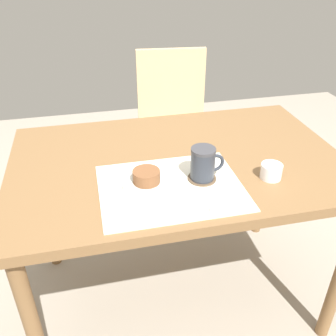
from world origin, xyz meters
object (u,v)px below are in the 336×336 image
object	(u,v)px
wooden_chair	(174,125)
coffee_mug	(203,163)
pastry	(146,176)
sugar_bowl	(271,171)
dining_table	(178,177)
pastry_plate	(147,183)

from	to	relation	value
wooden_chair	coffee_mug	world-z (taller)	wooden_chair
pastry	sugar_bowl	bearing A→B (deg)	-6.10
dining_table	coffee_mug	bearing A→B (deg)	-73.94
dining_table	coffee_mug	distance (m)	0.21
dining_table	pastry_plate	xyz separation A→B (m)	(-0.14, -0.15, 0.09)
dining_table	pastry_plate	size ratio (longest dim) A/B	7.62
wooden_chair	coffee_mug	distance (m)	0.97
pastry_plate	coffee_mug	distance (m)	0.19
pastry_plate	pastry	distance (m)	0.03
pastry	coffee_mug	xyz separation A→B (m)	(0.18, -0.01, 0.03)
wooden_chair	coffee_mug	bearing A→B (deg)	87.89
wooden_chair	pastry	distance (m)	1.00
pastry	wooden_chair	bearing A→B (deg)	71.22
coffee_mug	sugar_bowl	xyz separation A→B (m)	(0.22, -0.04, -0.04)
pastry_plate	pastry	bearing A→B (deg)	0.00
pastry	coffee_mug	bearing A→B (deg)	-2.08
wooden_chair	pastry	world-z (taller)	wooden_chair
dining_table	coffee_mug	world-z (taller)	coffee_mug
pastry_plate	sugar_bowl	distance (m)	0.41
wooden_chair	coffee_mug	size ratio (longest dim) A/B	7.85
wooden_chair	pastry_plate	bearing A→B (deg)	76.91
pastry	sugar_bowl	size ratio (longest dim) A/B	1.24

